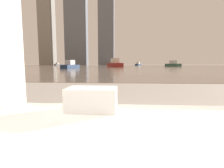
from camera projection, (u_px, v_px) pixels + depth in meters
name	position (u px, v px, depth m)	size (l,w,h in m)	color
towel_stack	(92.00, 99.00, 0.92)	(0.26, 0.17, 0.12)	white
harbor_water	(124.00, 66.00, 61.57)	(180.00, 110.00, 0.01)	gray
harbor_boat_0	(115.00, 64.00, 41.81)	(4.18, 5.96, 2.13)	maroon
harbor_boat_1	(57.00, 64.00, 85.29)	(2.21, 4.07, 1.45)	#4C4C51
harbor_boat_2	(173.00, 64.00, 50.83)	(3.97, 4.94, 1.80)	#335647
harbor_boat_4	(70.00, 66.00, 27.47)	(2.15, 3.86, 1.37)	navy
harbor_boat_5	(138.00, 64.00, 80.46)	(3.22, 4.62, 1.65)	navy
skyline_tower_0	(46.00, 18.00, 117.13)	(8.76, 9.07, 62.86)	gray
skyline_tower_1	(76.00, 1.00, 114.53)	(13.90, 9.22, 83.47)	slate
skyline_tower_2	(106.00, 20.00, 114.56)	(10.21, 7.30, 58.34)	slate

